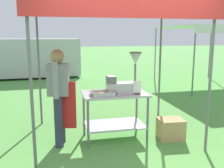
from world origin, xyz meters
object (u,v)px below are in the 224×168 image
(menu_sign, at_px, (137,88))
(supply_crate, at_px, (171,129))
(neighbour_tent, at_px, (206,28))
(vendor, at_px, (59,93))
(van_silver, at_px, (18,58))
(donut_tray, at_px, (104,94))
(stall_canopy, at_px, (113,11))
(donut_fryer, at_px, (125,81))
(donut_cart, at_px, (115,105))

(menu_sign, xyz_separation_m, supply_crate, (0.63, -0.04, -0.76))
(supply_crate, height_order, neighbour_tent, neighbour_tent)
(vendor, distance_m, van_silver, 7.89)
(donut_tray, distance_m, menu_sign, 0.57)
(vendor, xyz_separation_m, neighbour_tent, (5.32, 4.23, 1.20))
(supply_crate, distance_m, van_silver, 8.69)
(van_silver, bearing_deg, vendor, -78.22)
(supply_crate, relative_size, van_silver, 0.09)
(donut_tray, distance_m, van_silver, 8.18)
(supply_crate, height_order, van_silver, van_silver)
(stall_canopy, height_order, donut_fryer, stall_canopy)
(donut_tray, xyz_separation_m, vendor, (-0.73, 0.12, 0.03))
(stall_canopy, bearing_deg, neighbour_tent, 43.08)
(donut_cart, bearing_deg, stall_canopy, 90.00)
(donut_cart, relative_size, supply_crate, 2.41)
(menu_sign, distance_m, neighbour_tent, 6.06)
(stall_canopy, distance_m, donut_tray, 1.41)
(van_silver, bearing_deg, donut_tray, -73.39)
(donut_cart, relative_size, donut_fryer, 1.59)
(vendor, bearing_deg, menu_sign, -6.38)
(donut_fryer, bearing_deg, menu_sign, -41.92)
(menu_sign, distance_m, vendor, 1.31)
(stall_canopy, relative_size, neighbour_tent, 0.87)
(menu_sign, xyz_separation_m, neighbour_tent, (4.02, 4.37, 1.16))
(supply_crate, distance_m, neighbour_tent, 5.89)
(donut_tray, height_order, neighbour_tent, neighbour_tent)
(neighbour_tent, bearing_deg, vendor, -141.52)
(donut_tray, bearing_deg, stall_canopy, 49.63)
(menu_sign, height_order, van_silver, van_silver)
(stall_canopy, bearing_deg, vendor, -171.54)
(supply_crate, xyz_separation_m, van_silver, (-3.54, 7.90, 0.69))
(donut_fryer, distance_m, neighbour_tent, 6.04)
(donut_cart, height_order, donut_tray, donut_tray)
(donut_cart, distance_m, van_silver, 8.10)
(van_silver, bearing_deg, donut_cart, -71.58)
(donut_cart, bearing_deg, donut_fryer, -8.92)
(van_silver, bearing_deg, supply_crate, -65.88)
(donut_tray, distance_m, donut_fryer, 0.45)
(donut_tray, bearing_deg, donut_fryer, 18.72)
(donut_tray, relative_size, supply_crate, 0.88)
(vendor, xyz_separation_m, van_silver, (-1.61, 7.72, -0.03))
(stall_canopy, xyz_separation_m, vendor, (-0.95, -0.14, -1.34))
(donut_cart, bearing_deg, neighbour_tent, 43.76)
(vendor, relative_size, neighbour_tent, 0.50)
(neighbour_tent, bearing_deg, stall_canopy, -136.92)
(menu_sign, height_order, supply_crate, menu_sign)
(donut_cart, distance_m, supply_crate, 1.10)
(donut_tray, xyz_separation_m, donut_fryer, (0.39, 0.13, 0.19))
(stall_canopy, height_order, vendor, stall_canopy)
(donut_fryer, bearing_deg, supply_crate, -13.65)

